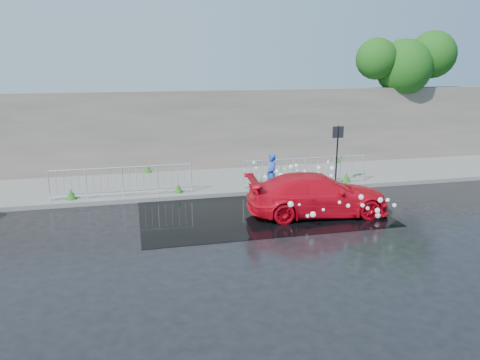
# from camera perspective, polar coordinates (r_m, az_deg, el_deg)

# --- Properties ---
(ground) EXTENTS (90.00, 90.00, 0.00)m
(ground) POSITION_cam_1_polar(r_m,az_deg,el_deg) (14.83, 1.59, -5.13)
(ground) COLOR black
(ground) RESTS_ON ground
(pavement) EXTENTS (30.00, 4.00, 0.15)m
(pavement) POSITION_cam_1_polar(r_m,az_deg,el_deg) (19.48, -2.15, -0.09)
(pavement) COLOR #5F5F5B
(pavement) RESTS_ON ground
(curb) EXTENTS (30.00, 0.25, 0.16)m
(curb) POSITION_cam_1_polar(r_m,az_deg,el_deg) (17.59, -0.89, -1.68)
(curb) COLOR #5F5F5B
(curb) RESTS_ON ground
(retaining_wall) EXTENTS (30.00, 0.60, 3.50)m
(retaining_wall) POSITION_cam_1_polar(r_m,az_deg,el_deg) (21.24, -3.34, 6.15)
(retaining_wall) COLOR #575349
(retaining_wall) RESTS_ON pavement
(puddle) EXTENTS (8.00, 5.00, 0.01)m
(puddle) POSITION_cam_1_polar(r_m,az_deg,el_deg) (15.87, 2.42, -3.78)
(puddle) COLOR black
(puddle) RESTS_ON ground
(sign_post) EXTENTS (0.45, 0.06, 2.50)m
(sign_post) POSITION_cam_1_polar(r_m,az_deg,el_deg) (18.62, 11.78, 4.13)
(sign_post) COLOR black
(sign_post) RESTS_ON ground
(tree) EXTENTS (5.13, 2.71, 6.34)m
(tree) POSITION_cam_1_polar(r_m,az_deg,el_deg) (24.76, 19.74, 13.33)
(tree) COLOR #332114
(tree) RESTS_ON ground
(railing_left) EXTENTS (5.05, 0.05, 1.10)m
(railing_left) POSITION_cam_1_polar(r_m,az_deg,el_deg) (17.39, -14.14, -0.08)
(railing_left) COLOR silver
(railing_left) RESTS_ON pavement
(railing_right) EXTENTS (5.05, 0.05, 1.10)m
(railing_right) POSITION_cam_1_polar(r_m,az_deg,el_deg) (18.59, 7.94, 1.16)
(railing_right) COLOR silver
(railing_right) RESTS_ON pavement
(weeds) EXTENTS (12.17, 3.93, 0.39)m
(weeds) POSITION_cam_1_polar(r_m,az_deg,el_deg) (18.76, -2.88, 0.12)
(weeds) COLOR #114312
(weeds) RESTS_ON pavement
(water_spray) EXTENTS (3.65, 5.88, 1.10)m
(water_spray) POSITION_cam_1_polar(r_m,az_deg,el_deg) (16.32, 9.50, -1.00)
(water_spray) COLOR white
(water_spray) RESTS_ON ground
(red_car) EXTENTS (4.81, 2.29, 1.35)m
(red_car) POSITION_cam_1_polar(r_m,az_deg,el_deg) (15.56, 9.47, -1.76)
(red_car) COLOR red
(red_car) RESTS_ON ground
(person) EXTENTS (0.42, 0.59, 1.53)m
(person) POSITION_cam_1_polar(r_m,az_deg,el_deg) (17.78, 3.83, 0.75)
(person) COLOR #2341B3
(person) RESTS_ON ground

